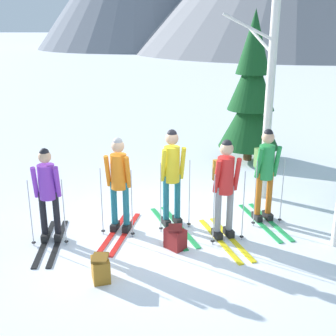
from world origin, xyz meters
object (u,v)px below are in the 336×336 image
object	(u,v)px
skier_in_green	(265,170)
birch_tree_slender	(270,78)
skier_in_orange	(119,182)
backpack_on_snow_beside	(175,238)
skier_in_yellow	(172,174)
pine_tree_mid	(251,94)
skier_in_purple	(48,192)
skier_in_red	(225,184)
backpack_on_snow_front	(101,268)

from	to	relation	value
skier_in_green	birch_tree_slender	xyz separation A→B (m)	(0.21, 1.16, 1.51)
skier_in_orange	backpack_on_snow_beside	world-z (taller)	skier_in_orange
birch_tree_slender	skier_in_yellow	bearing A→B (deg)	-143.39
skier_in_orange	skier_in_green	distance (m)	2.67
skier_in_green	pine_tree_mid	distance (m)	3.96
skier_in_orange	birch_tree_slender	xyz separation A→B (m)	(2.83, 1.67, 1.57)
birch_tree_slender	pine_tree_mid	bearing A→B (deg)	87.33
skier_in_purple	backpack_on_snow_beside	size ratio (longest dim) A/B	4.26
birch_tree_slender	backpack_on_snow_beside	bearing A→B (deg)	-129.10
skier_in_yellow	skier_in_purple	bearing A→B (deg)	-162.99
pine_tree_mid	backpack_on_snow_beside	size ratio (longest dim) A/B	9.84
skier_in_yellow	backpack_on_snow_beside	bearing A→B (deg)	-85.85
skier_in_red	skier_in_orange	bearing A→B (deg)	173.57
skier_in_yellow	birch_tree_slender	distance (m)	2.82
backpack_on_snow_front	birch_tree_slender	bearing A→B (deg)	47.90
backpack_on_snow_beside	skier_in_red	bearing A→B (deg)	26.14
pine_tree_mid	skier_in_red	bearing A→B (deg)	-104.15
backpack_on_snow_front	backpack_on_snow_beside	bearing A→B (deg)	41.78
skier_in_yellow	backpack_on_snow_beside	size ratio (longest dim) A/B	4.56
backpack_on_snow_beside	skier_in_orange	bearing A→B (deg)	148.12
skier_in_yellow	skier_in_red	xyz separation A→B (m)	(0.89, -0.45, -0.01)
birch_tree_slender	backpack_on_snow_front	bearing A→B (deg)	-132.10
skier_in_red	skier_in_purple	bearing A→B (deg)	-176.60
birch_tree_slender	backpack_on_snow_beside	size ratio (longest dim) A/B	12.45
skier_in_red	skier_in_green	xyz separation A→B (m)	(0.82, 0.71, 0.01)
skier_in_yellow	backpack_on_snow_front	bearing A→B (deg)	-119.12
skier_in_purple	birch_tree_slender	xyz separation A→B (m)	(3.96, 2.05, 1.63)
skier_in_green	backpack_on_snow_front	bearing A→B (deg)	-142.56
skier_in_red	pine_tree_mid	distance (m)	4.79
skier_in_purple	skier_in_green	size ratio (longest dim) A/B	0.96
skier_in_purple	backpack_on_snow_beside	distance (m)	2.24
skier_in_red	birch_tree_slender	world-z (taller)	birch_tree_slender
skier_in_yellow	pine_tree_mid	xyz separation A→B (m)	(2.04, 4.13, 0.79)
skier_in_red	backpack_on_snow_front	xyz separation A→B (m)	(-1.90, -1.36, -0.81)
skier_in_orange	birch_tree_slender	bearing A→B (deg)	30.58
skier_in_orange	skier_in_red	world-z (taller)	skier_in_red
skier_in_orange	skier_in_yellow	world-z (taller)	skier_in_yellow
skier_in_purple	backpack_on_snow_front	xyz separation A→B (m)	(1.04, -1.19, -0.70)
skier_in_orange	skier_in_purple	bearing A→B (deg)	-161.60
skier_in_red	birch_tree_slender	bearing A→B (deg)	61.26
skier_in_purple	skier_in_yellow	xyz separation A→B (m)	(2.05, 0.63, 0.12)
backpack_on_snow_front	skier_in_orange	bearing A→B (deg)	86.43
skier_in_yellow	backpack_on_snow_front	distance (m)	2.23
birch_tree_slender	backpack_on_snow_beside	xyz separation A→B (m)	(-1.85, -2.28, -2.32)
skier_in_purple	skier_in_orange	xyz separation A→B (m)	(1.13, 0.38, 0.06)
skier_in_orange	backpack_on_snow_beside	xyz separation A→B (m)	(0.98, -0.61, -0.76)
skier_in_red	backpack_on_snow_beside	bearing A→B (deg)	-153.86
skier_in_orange	skier_in_red	xyz separation A→B (m)	(1.80, -0.20, 0.05)
skier_in_green	backpack_on_snow_front	distance (m)	3.52
skier_in_purple	pine_tree_mid	xyz separation A→B (m)	(4.09, 4.75, 0.90)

